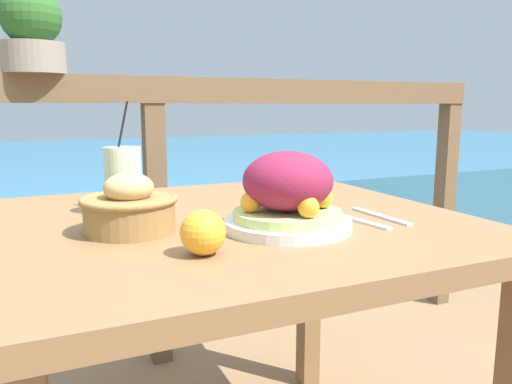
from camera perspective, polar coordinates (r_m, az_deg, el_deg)
The scene contains 10 objects.
patio_table at distance 1.11m, azimuth -2.52°, elevation -7.70°, with size 0.97×0.90×0.71m.
railing_fence at distance 1.79m, azimuth -11.56°, elevation 4.51°, with size 2.80×0.08×1.04m.
sea_backdrop at distance 4.31m, azimuth -18.70°, elevation 0.38°, with size 12.00×4.00×0.54m.
salad_plate at distance 0.97m, azimuth 3.63°, elevation -0.45°, with size 0.25×0.25×0.15m.
drink_glass at distance 1.14m, azimuth -14.95°, elevation 1.26°, with size 0.08×0.08×0.25m.
bread_basket at distance 0.98m, azimuth -14.26°, elevation -1.78°, with size 0.18×0.18×0.11m.
potted_plant at distance 1.75m, azimuth -24.25°, elevation 16.42°, with size 0.19×0.19×0.26m.
fork at distance 1.07m, azimuth 11.52°, elevation -3.18°, with size 0.04×0.18×0.00m.
knife at distance 1.12m, azimuth 14.03°, elevation -2.69°, with size 0.02×0.18×0.00m.
orange_near_basket at distance 0.81m, azimuth -6.07°, elevation -4.63°, with size 0.07×0.07×0.07m.
Camera 1 is at (-0.39, -0.98, 0.95)m, focal length 35.00 mm.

